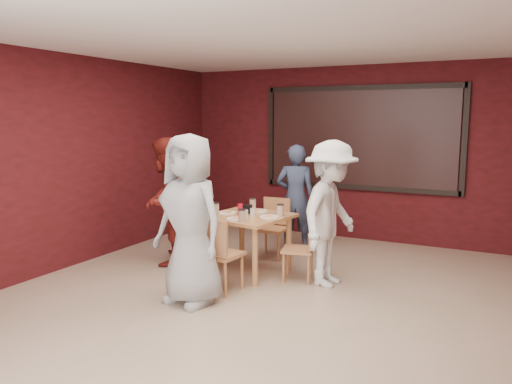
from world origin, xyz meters
The scene contains 11 objects.
floor centered at (0.00, 0.00, 0.00)m, with size 7.00×7.00×0.00m, color tan.
window_blinds centered at (0.00, 3.45, 1.65)m, with size 3.00×0.02×1.50m, color black.
dining_table centered at (-0.75, 1.07, 0.66)m, with size 1.08×1.08×0.90m.
chair_front centered at (-0.71, 0.25, 0.49)m, with size 0.45×0.45×0.87m.
chair_back centered at (-0.78, 1.91, 0.47)m, with size 0.42×0.42×0.84m.
chair_left centered at (-1.47, 1.08, 0.48)m, with size 0.53×0.53×0.85m.
chair_right centered at (-0.01, 1.10, 0.44)m, with size 0.45×0.45×0.77m.
diner_front centered at (-0.81, -0.13, 0.91)m, with size 0.89×0.58×1.82m, color #A0A0A0.
diner_back centered at (-0.66, 2.41, 0.79)m, with size 0.58×0.38×1.59m, color #333E5B.
diner_left centered at (-1.94, 0.94, 0.86)m, with size 0.83×0.65×1.72m, color maroon.
diner_right centered at (0.34, 1.10, 0.86)m, with size 1.11×0.64×1.72m, color silver.
Camera 1 is at (2.16, -4.41, 1.98)m, focal length 35.00 mm.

